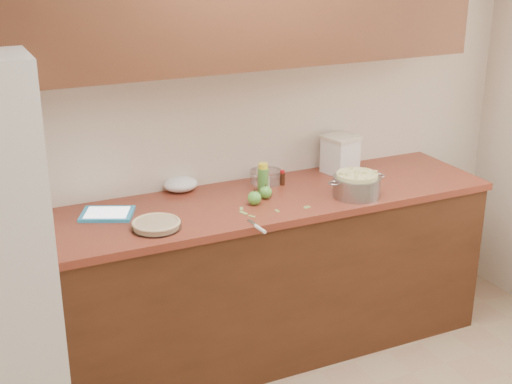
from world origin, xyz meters
name	(u,v)px	position (x,y,z in m)	size (l,w,h in m)	color
room_shell	(440,236)	(0.00, 0.00, 1.30)	(3.60, 3.60, 3.60)	tan
counter_run	(254,277)	(0.00, 1.48, 0.46)	(2.64, 0.68, 0.92)	#482414
pie	(156,225)	(-0.59, 1.32, 0.94)	(0.24, 0.24, 0.04)	silver
colander	(357,185)	(0.51, 1.29, 0.98)	(0.34, 0.25, 0.13)	gray
flour_canister	(340,154)	(0.64, 1.67, 1.03)	(0.22, 0.22, 0.22)	silver
tablet	(107,214)	(-0.76, 1.58, 0.93)	(0.31, 0.28, 0.02)	#2B9AD1
paring_knife	(259,228)	(-0.15, 1.10, 0.93)	(0.03, 0.19, 0.02)	gray
lemon_bottle	(263,178)	(0.09, 1.55, 1.00)	(0.06, 0.06, 0.16)	#4C8C38
cinnamon_shaker	(266,182)	(0.11, 1.57, 0.97)	(0.04, 0.04, 0.10)	beige
vanilla_bottle	(282,178)	(0.24, 1.61, 0.96)	(0.03, 0.03, 0.09)	black
mixing_bowl	(266,176)	(0.17, 1.69, 0.96)	(0.19, 0.19, 0.07)	silver
paper_towel	(181,184)	(-0.31, 1.76, 0.96)	(0.19, 0.15, 0.08)	white
apple_left	(254,198)	(-0.03, 1.41, 0.96)	(0.07, 0.07, 0.08)	#56AB3A
apple_center	(266,192)	(0.06, 1.46, 0.95)	(0.07, 0.07, 0.08)	#56AB3A
peel_a	(277,211)	(0.03, 1.28, 0.92)	(0.03, 0.01, 0.00)	#89AA52
peel_b	(241,209)	(-0.12, 1.38, 0.92)	(0.04, 0.02, 0.00)	#89AA52
peel_c	(307,207)	(0.20, 1.26, 0.92)	(0.03, 0.01, 0.00)	#89AA52
peel_d	(307,207)	(0.19, 1.25, 0.92)	(0.04, 0.02, 0.00)	#89AA52
peel_e	(252,216)	(-0.11, 1.26, 0.92)	(0.03, 0.01, 0.00)	#89AA52
peel_f	(243,213)	(-0.13, 1.32, 0.92)	(0.05, 0.02, 0.00)	#89AA52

